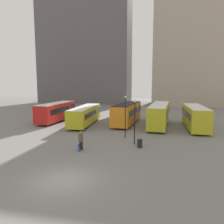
{
  "coord_description": "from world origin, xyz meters",
  "views": [
    {
      "loc": [
        6.2,
        -12.9,
        6.47
      ],
      "look_at": [
        -0.56,
        17.38,
        2.38
      ],
      "focal_mm": 35.0,
      "sensor_mm": 36.0,
      "label": 1
    }
  ],
  "objects_px": {
    "bus_2": "(127,113)",
    "suitcase": "(79,149)",
    "lamp_post_0": "(125,113)",
    "bus_1": "(85,115)",
    "bus_3": "(159,114)",
    "traveler": "(81,139)",
    "trash_bin": "(140,143)",
    "lamp_post_1": "(135,118)",
    "bus_4": "(195,117)",
    "bus_0": "(57,111)"
  },
  "relations": [
    {
      "from": "bus_2",
      "to": "suitcase",
      "type": "relative_size",
      "value": 14.79
    },
    {
      "from": "lamp_post_0",
      "to": "bus_1",
      "type": "bearing_deg",
      "value": 136.9
    },
    {
      "from": "bus_1",
      "to": "suitcase",
      "type": "xyz_separation_m",
      "value": [
        4.07,
        -13.43,
        -1.3
      ]
    },
    {
      "from": "bus_3",
      "to": "suitcase",
      "type": "relative_size",
      "value": 16.19
    },
    {
      "from": "traveler",
      "to": "lamp_post_0",
      "type": "xyz_separation_m",
      "value": [
        3.41,
        5.87,
        1.88
      ]
    },
    {
      "from": "bus_1",
      "to": "trash_bin",
      "type": "distance_m",
      "value": 14.57
    },
    {
      "from": "suitcase",
      "to": "lamp_post_0",
      "type": "distance_m",
      "value": 7.76
    },
    {
      "from": "suitcase",
      "to": "lamp_post_1",
      "type": "distance_m",
      "value": 6.6
    },
    {
      "from": "bus_1",
      "to": "trash_bin",
      "type": "xyz_separation_m",
      "value": [
        9.64,
        -10.86,
        -1.13
      ]
    },
    {
      "from": "bus_2",
      "to": "bus_3",
      "type": "relative_size",
      "value": 0.91
    },
    {
      "from": "bus_2",
      "to": "trash_bin",
      "type": "distance_m",
      "value": 13.25
    },
    {
      "from": "trash_bin",
      "to": "bus_1",
      "type": "bearing_deg",
      "value": 131.6
    },
    {
      "from": "lamp_post_0",
      "to": "bus_3",
      "type": "bearing_deg",
      "value": 64.17
    },
    {
      "from": "bus_4",
      "to": "suitcase",
      "type": "bearing_deg",
      "value": 136.09
    },
    {
      "from": "bus_4",
      "to": "bus_3",
      "type": "bearing_deg",
      "value": 78.14
    },
    {
      "from": "bus_4",
      "to": "lamp_post_1",
      "type": "xyz_separation_m",
      "value": [
        -7.5,
        -10.06,
        1.1
      ]
    },
    {
      "from": "bus_3",
      "to": "traveler",
      "type": "relative_size",
      "value": 6.23
    },
    {
      "from": "bus_1",
      "to": "traveler",
      "type": "bearing_deg",
      "value": -166.07
    },
    {
      "from": "bus_0",
      "to": "bus_2",
      "type": "relative_size",
      "value": 0.98
    },
    {
      "from": "bus_2",
      "to": "bus_3",
      "type": "xyz_separation_m",
      "value": [
        5.08,
        -0.81,
        0.06
      ]
    },
    {
      "from": "bus_4",
      "to": "suitcase",
      "type": "distance_m",
      "value": 18.49
    },
    {
      "from": "traveler",
      "to": "lamp_post_1",
      "type": "relative_size",
      "value": 0.39
    },
    {
      "from": "bus_1",
      "to": "traveler",
      "type": "xyz_separation_m",
      "value": [
        4.12,
        -12.91,
        -0.44
      ]
    },
    {
      "from": "bus_0",
      "to": "trash_bin",
      "type": "height_order",
      "value": "bus_0"
    },
    {
      "from": "bus_1",
      "to": "bus_4",
      "type": "relative_size",
      "value": 1.15
    },
    {
      "from": "bus_4",
      "to": "lamp_post_1",
      "type": "relative_size",
      "value": 2.06
    },
    {
      "from": "bus_0",
      "to": "traveler",
      "type": "bearing_deg",
      "value": -145.12
    },
    {
      "from": "bus_4",
      "to": "bus_1",
      "type": "bearing_deg",
      "value": 89.11
    },
    {
      "from": "bus_2",
      "to": "lamp_post_0",
      "type": "bearing_deg",
      "value": -168.24
    },
    {
      "from": "bus_0",
      "to": "bus_1",
      "type": "distance_m",
      "value": 5.96
    },
    {
      "from": "bus_4",
      "to": "traveler",
      "type": "height_order",
      "value": "bus_4"
    },
    {
      "from": "traveler",
      "to": "suitcase",
      "type": "xyz_separation_m",
      "value": [
        -0.04,
        -0.51,
        -0.85
      ]
    },
    {
      "from": "bus_2",
      "to": "trash_bin",
      "type": "xyz_separation_m",
      "value": [
        3.25,
        -12.78,
        -1.35
      ]
    },
    {
      "from": "bus_0",
      "to": "suitcase",
      "type": "bearing_deg",
      "value": -146.16
    },
    {
      "from": "bus_1",
      "to": "lamp_post_1",
      "type": "xyz_separation_m",
      "value": [
        8.98,
        -9.86,
        1.31
      ]
    },
    {
      "from": "bus_1",
      "to": "suitcase",
      "type": "distance_m",
      "value": 14.09
    },
    {
      "from": "traveler",
      "to": "lamp_post_1",
      "type": "distance_m",
      "value": 6.0
    },
    {
      "from": "bus_1",
      "to": "bus_2",
      "type": "relative_size",
      "value": 1.06
    },
    {
      "from": "suitcase",
      "to": "bus_1",
      "type": "bearing_deg",
      "value": -7.12
    },
    {
      "from": "bus_2",
      "to": "suitcase",
      "type": "xyz_separation_m",
      "value": [
        -2.32,
        -15.34,
        -1.52
      ]
    },
    {
      "from": "lamp_post_1",
      "to": "trash_bin",
      "type": "distance_m",
      "value": 2.71
    },
    {
      "from": "lamp_post_0",
      "to": "trash_bin",
      "type": "xyz_separation_m",
      "value": [
        2.12,
        -3.82,
        -2.57
      ]
    },
    {
      "from": "bus_1",
      "to": "suitcase",
      "type": "relative_size",
      "value": 15.75
    },
    {
      "from": "bus_2",
      "to": "bus_3",
      "type": "bearing_deg",
      "value": -94.52
    },
    {
      "from": "bus_3",
      "to": "traveler",
      "type": "xyz_separation_m",
      "value": [
        -7.35,
        -14.02,
        -0.73
      ]
    },
    {
      "from": "bus_1",
      "to": "lamp_post_0",
      "type": "height_order",
      "value": "lamp_post_0"
    },
    {
      "from": "bus_3",
      "to": "bus_4",
      "type": "distance_m",
      "value": 5.09
    },
    {
      "from": "bus_0",
      "to": "bus_2",
      "type": "distance_m",
      "value": 12.12
    },
    {
      "from": "bus_1",
      "to": "bus_3",
      "type": "xyz_separation_m",
      "value": [
        11.47,
        1.11,
        0.29
      ]
    },
    {
      "from": "bus_1",
      "to": "bus_4",
      "type": "bearing_deg",
      "value": -93.08
    }
  ]
}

